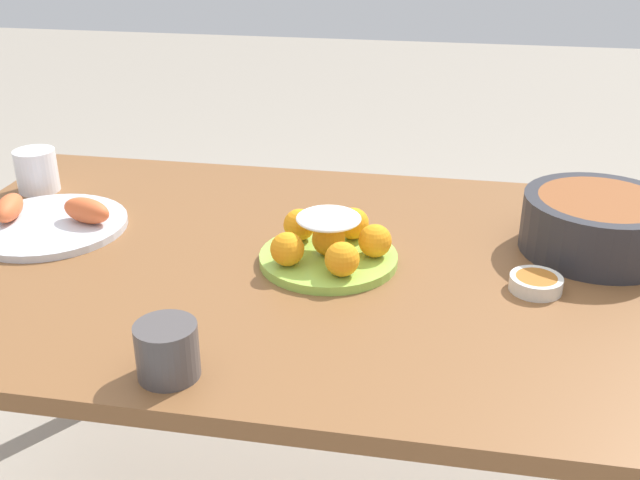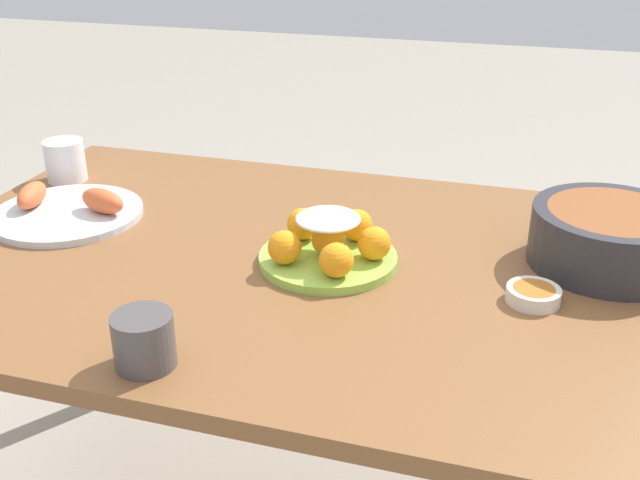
# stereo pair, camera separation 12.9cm
# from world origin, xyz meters

# --- Properties ---
(dining_table) EXTENTS (1.45, 0.90, 0.71)m
(dining_table) POSITION_xyz_m (0.00, 0.00, 0.62)
(dining_table) COLOR brown
(dining_table) RESTS_ON ground_plane
(cake_plate) EXTENTS (0.24, 0.24, 0.09)m
(cake_plate) POSITION_xyz_m (0.03, -0.01, 0.74)
(cake_plate) COLOR #99CC4C
(cake_plate) RESTS_ON dining_table
(serving_bowl) EXTENTS (0.27, 0.27, 0.10)m
(serving_bowl) POSITION_xyz_m (0.49, 0.12, 0.76)
(serving_bowl) COLOR #2D2D33
(serving_bowl) RESTS_ON dining_table
(sauce_bowl) EXTENTS (0.09, 0.09, 0.02)m
(sauce_bowl) POSITION_xyz_m (0.38, -0.05, 0.72)
(sauce_bowl) COLOR silver
(sauce_bowl) RESTS_ON dining_table
(seafood_platter) EXTENTS (0.29, 0.29, 0.06)m
(seafood_platter) POSITION_xyz_m (-0.52, 0.04, 0.73)
(seafood_platter) COLOR silver
(seafood_platter) RESTS_ON dining_table
(cup_near) EXTENTS (0.08, 0.08, 0.08)m
(cup_near) POSITION_xyz_m (-0.12, -0.37, 0.75)
(cup_near) COLOR #4C4747
(cup_near) RESTS_ON dining_table
(cup_far) EXTENTS (0.09, 0.09, 0.09)m
(cup_far) POSITION_xyz_m (-0.64, 0.22, 0.76)
(cup_far) COLOR white
(cup_far) RESTS_ON dining_table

